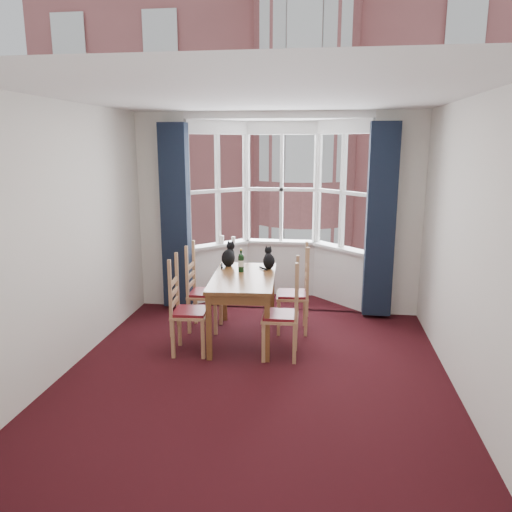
% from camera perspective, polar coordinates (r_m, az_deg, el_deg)
% --- Properties ---
extents(floor, '(4.50, 4.50, 0.00)m').
position_cam_1_polar(floor, '(5.33, -0.15, -13.65)').
color(floor, black).
rests_on(floor, ground).
extents(ceiling, '(4.50, 4.50, 0.00)m').
position_cam_1_polar(ceiling, '(4.79, -0.17, 17.92)').
color(ceiling, white).
rests_on(ceiling, floor).
extents(wall_left, '(0.00, 4.50, 4.50)m').
position_cam_1_polar(wall_left, '(5.51, -21.24, 1.75)').
color(wall_left, silver).
rests_on(wall_left, floor).
extents(wall_right, '(0.00, 4.50, 4.50)m').
position_cam_1_polar(wall_right, '(5.01, 23.15, 0.55)').
color(wall_right, silver).
rests_on(wall_right, floor).
extents(wall_near, '(4.00, 0.00, 4.00)m').
position_cam_1_polar(wall_near, '(2.74, -6.77, -8.03)').
color(wall_near, silver).
rests_on(wall_near, floor).
extents(wall_back_pier_left, '(0.70, 0.12, 2.80)m').
position_cam_1_polar(wall_back_pier_left, '(7.41, -10.48, 5.02)').
color(wall_back_pier_left, silver).
rests_on(wall_back_pier_left, floor).
extents(wall_back_pier_right, '(0.70, 0.12, 2.80)m').
position_cam_1_polar(wall_back_pier_right, '(7.11, 15.77, 4.44)').
color(wall_back_pier_right, silver).
rests_on(wall_back_pier_right, floor).
extents(bay_window, '(2.76, 0.94, 2.80)m').
position_cam_1_polar(bay_window, '(7.57, 2.74, 5.38)').
color(bay_window, white).
rests_on(bay_window, floor).
extents(curtain_left, '(0.38, 0.22, 2.60)m').
position_cam_1_polar(curtain_left, '(7.18, -9.16, 4.42)').
color(curtain_left, '#151E31').
rests_on(curtain_left, floor).
extents(curtain_right, '(0.38, 0.22, 2.60)m').
position_cam_1_polar(curtain_right, '(6.91, 14.05, 3.89)').
color(curtain_right, '#151E31').
rests_on(curtain_right, floor).
extents(dining_table, '(0.83, 1.44, 0.80)m').
position_cam_1_polar(dining_table, '(6.06, -1.44, -3.26)').
color(dining_table, brown).
rests_on(dining_table, floor).
extents(chair_left_near, '(0.43, 0.45, 0.92)m').
position_cam_1_polar(chair_left_near, '(5.81, -8.41, -6.46)').
color(chair_left_near, '#AD7E54').
rests_on(chair_left_near, floor).
extents(chair_left_far, '(0.41, 0.43, 0.92)m').
position_cam_1_polar(chair_left_far, '(6.49, -6.65, -4.33)').
color(chair_left_far, '#AD7E54').
rests_on(chair_left_far, floor).
extents(chair_right_near, '(0.41, 0.43, 0.92)m').
position_cam_1_polar(chair_right_near, '(5.63, 3.73, -6.98)').
color(chair_right_near, '#AD7E54').
rests_on(chair_right_near, floor).
extents(chair_right_far, '(0.43, 0.45, 0.92)m').
position_cam_1_polar(chair_right_far, '(6.40, 4.99, -4.53)').
color(chair_right_far, '#AD7E54').
rests_on(chair_right_far, floor).
extents(cat_left, '(0.22, 0.27, 0.34)m').
position_cam_1_polar(cat_left, '(6.51, -3.15, -0.05)').
color(cat_left, black).
rests_on(cat_left, dining_table).
extents(cat_right, '(0.19, 0.24, 0.29)m').
position_cam_1_polar(cat_right, '(6.38, 1.47, -0.45)').
color(cat_right, black).
rests_on(cat_right, dining_table).
extents(wine_bottle, '(0.07, 0.07, 0.29)m').
position_cam_1_polar(wine_bottle, '(6.21, -1.72, -0.67)').
color(wine_bottle, black).
rests_on(wine_bottle, dining_table).
extents(candle_tall, '(0.06, 0.06, 0.13)m').
position_cam_1_polar(candle_tall, '(7.62, -3.91, 1.86)').
color(candle_tall, white).
rests_on(candle_tall, bay_window).
extents(candle_short, '(0.06, 0.06, 0.11)m').
position_cam_1_polar(candle_short, '(7.62, -2.61, 1.81)').
color(candle_short, white).
rests_on(candle_short, bay_window).
extents(street, '(80.00, 80.00, 0.00)m').
position_cam_1_polar(street, '(37.92, 6.62, -0.11)').
color(street, '#333335').
rests_on(street, ground).
extents(tenement_building, '(18.40, 7.80, 15.20)m').
position_cam_1_polar(tenement_building, '(18.76, 5.88, 10.31)').
color(tenement_building, '#A95957').
rests_on(tenement_building, street).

